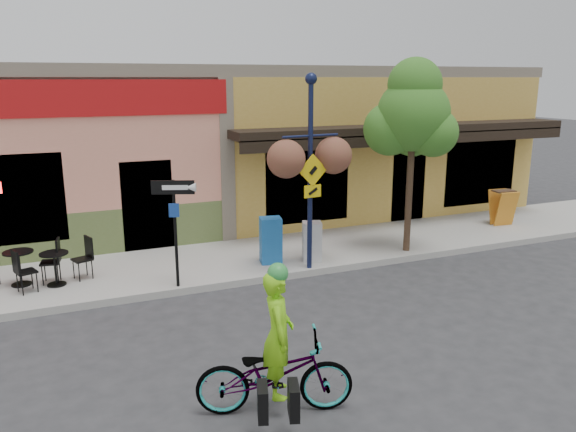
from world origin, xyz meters
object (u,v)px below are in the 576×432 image
object	(u,v)px
building	(220,140)
street_tree	(411,156)
lamp_post	(310,174)
newspaper_box_grey	(312,241)
bicycle	(275,374)
one_way_sign	(176,234)
newspaper_box_blue	(271,240)
cyclist_rider	(278,352)

from	to	relation	value
building	street_tree	world-z (taller)	street_tree
lamp_post	newspaper_box_grey	xyz separation A→B (m)	(0.27, 0.46, -1.63)
bicycle	newspaper_box_grey	world-z (taller)	bicycle
newspaper_box_grey	street_tree	size ratio (longest dim) A/B	0.20
building	one_way_sign	bearing A→B (deg)	-113.05
lamp_post	bicycle	bearing A→B (deg)	-125.40
lamp_post	one_way_sign	distance (m)	3.05
newspaper_box_blue	newspaper_box_grey	xyz separation A→B (m)	(0.92, -0.21, -0.07)
bicycle	newspaper_box_grey	bearing A→B (deg)	-12.04
newspaper_box_blue	lamp_post	bearing A→B (deg)	-33.92
newspaper_box_blue	street_tree	xyz separation A→B (m)	(3.34, -0.42, 1.76)
one_way_sign	newspaper_box_blue	distance (m)	2.40
building	cyclist_rider	xyz separation A→B (m)	(-2.60, -11.40, -1.43)
building	lamp_post	xyz separation A→B (m)	(-0.03, -6.85, -0.03)
one_way_sign	street_tree	distance (m)	5.71
bicycle	one_way_sign	bearing A→B (deg)	21.34
cyclist_rider	one_way_sign	world-z (taller)	one_way_sign
bicycle	street_tree	size ratio (longest dim) A/B	0.44
newspaper_box_blue	street_tree	world-z (taller)	street_tree
building	cyclist_rider	size ratio (longest dim) A/B	11.08
building	one_way_sign	xyz separation A→B (m)	(-2.91, -6.85, -1.03)
cyclist_rider	newspaper_box_blue	world-z (taller)	cyclist_rider
cyclist_rider	one_way_sign	bearing A→B (deg)	21.96
building	bicycle	bearing A→B (deg)	-103.07
building	newspaper_box_blue	bearing A→B (deg)	-96.20
one_way_sign	newspaper_box_blue	xyz separation A→B (m)	(2.24, 0.66, -0.56)
one_way_sign	cyclist_rider	bearing A→B (deg)	-65.31
bicycle	street_tree	world-z (taller)	street_tree
newspaper_box_blue	newspaper_box_grey	distance (m)	0.94
bicycle	newspaper_box_grey	size ratio (longest dim) A/B	2.26
cyclist_rider	lamp_post	world-z (taller)	lamp_post
cyclist_rider	street_tree	bearing A→B (deg)	-29.66
bicycle	newspaper_box_blue	distance (m)	5.58
newspaper_box_blue	newspaper_box_grey	bearing A→B (deg)	-0.75
street_tree	newspaper_box_blue	bearing A→B (deg)	172.89
cyclist_rider	newspaper_box_blue	bearing A→B (deg)	-2.29
building	newspaper_box_blue	world-z (taller)	building
building	bicycle	distance (m)	11.83
building	newspaper_box_blue	xyz separation A→B (m)	(-0.67, -6.19, -1.59)
building	newspaper_box_grey	distance (m)	6.61
bicycle	newspaper_box_blue	xyz separation A→B (m)	(1.97, 5.22, 0.14)
one_way_sign	street_tree	bearing A→B (deg)	23.24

